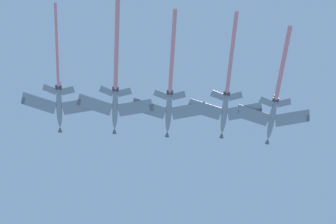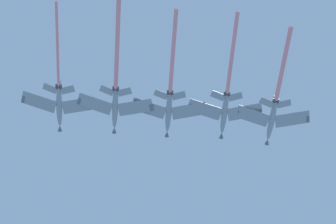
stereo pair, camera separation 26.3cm
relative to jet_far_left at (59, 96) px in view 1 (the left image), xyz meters
The scene contains 5 objects.
jet_far_left is the anchor object (origin of this frame).
jet_inner_left 15.39m from the jet_far_left, 100.16° to the left, with size 33.39×22.57×11.05m.
jet_centre 28.78m from the jet_far_left, 110.56° to the left, with size 31.59×21.08×9.82m.
jet_inner_right 43.41m from the jet_far_left, 111.92° to the left, with size 31.28×20.83×9.08m.
jet_far_right 56.11m from the jet_far_left, 113.37° to the left, with size 29.60×20.55×8.95m.
Camera 1 is at (26.57, 12.86, 1.71)m, focal length 51.54 mm.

